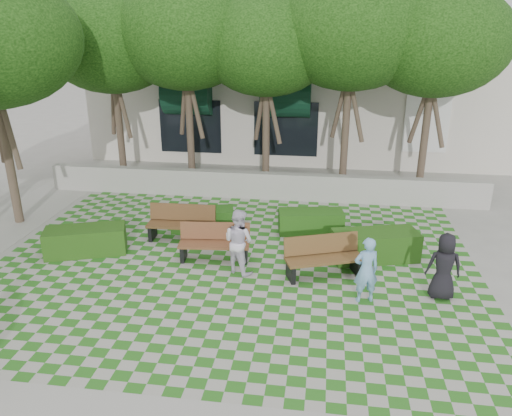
# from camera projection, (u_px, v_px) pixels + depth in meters

# --- Properties ---
(ground) EXTENTS (90.00, 90.00, 0.00)m
(ground) POSITION_uv_depth(u_px,v_px,m) (226.00, 286.00, 11.52)
(ground) COLOR gray
(ground) RESTS_ON ground
(lawn) EXTENTS (12.00, 12.00, 0.00)m
(lawn) POSITION_uv_depth(u_px,v_px,m) (233.00, 266.00, 12.44)
(lawn) COLOR #2B721E
(lawn) RESTS_ON ground
(retaining_wall) EXTENTS (15.00, 0.36, 0.90)m
(retaining_wall) POSITION_uv_depth(u_px,v_px,m) (261.00, 185.00, 17.10)
(retaining_wall) COLOR #9E9B93
(retaining_wall) RESTS_ON ground
(bench_east) EXTENTS (1.95, 1.22, 0.97)m
(bench_east) POSITION_uv_depth(u_px,v_px,m) (323.00, 257.00, 11.87)
(bench_east) COLOR brown
(bench_east) RESTS_ON ground
(bench_mid) EXTENTS (1.83, 0.76, 0.94)m
(bench_mid) POSITION_uv_depth(u_px,v_px,m) (215.00, 243.00, 12.68)
(bench_mid) COLOR brown
(bench_mid) RESTS_ON ground
(bench_west) EXTENTS (1.87, 0.67, 0.97)m
(bench_west) POSITION_uv_depth(u_px,v_px,m) (182.00, 224.00, 13.84)
(bench_west) COLOR #52351C
(bench_west) RESTS_ON ground
(hedge_east) EXTENTS (2.29, 1.39, 0.75)m
(hedge_east) POSITION_uv_depth(u_px,v_px,m) (375.00, 246.00, 12.71)
(hedge_east) COLOR #1E4612
(hedge_east) RESTS_ON ground
(hedge_midright) EXTENTS (1.93, 1.02, 0.64)m
(hedge_midright) POSITION_uv_depth(u_px,v_px,m) (311.00, 222.00, 14.37)
(hedge_midright) COLOR #1F4D14
(hedge_midright) RESTS_ON ground
(hedge_midleft) EXTENTS (1.91, 1.08, 0.63)m
(hedge_midleft) POSITION_uv_depth(u_px,v_px,m) (202.00, 219.00, 14.56)
(hedge_midleft) COLOR #1C4913
(hedge_midleft) RESTS_ON ground
(hedge_west) EXTENTS (2.18, 1.44, 0.71)m
(hedge_west) POSITION_uv_depth(u_px,v_px,m) (86.00, 241.00, 13.05)
(hedge_west) COLOR #204612
(hedge_west) RESTS_ON ground
(person_blue) EXTENTS (0.63, 0.50, 1.51)m
(person_blue) POSITION_uv_depth(u_px,v_px,m) (366.00, 270.00, 10.66)
(person_blue) COLOR #76AAD7
(person_blue) RESTS_ON ground
(person_dark) EXTENTS (0.76, 0.51, 1.51)m
(person_dark) POSITION_uv_depth(u_px,v_px,m) (444.00, 266.00, 10.81)
(person_dark) COLOR black
(person_dark) RESTS_ON ground
(person_white) EXTENTS (0.98, 0.92, 1.61)m
(person_white) POSITION_uv_depth(u_px,v_px,m) (239.00, 241.00, 11.92)
(person_white) COLOR silver
(person_white) RESTS_ON ground
(tree_row) EXTENTS (17.70, 13.40, 7.41)m
(tree_row) POSITION_uv_depth(u_px,v_px,m) (201.00, 40.00, 15.45)
(tree_row) COLOR #47382B
(tree_row) RESTS_ON ground
(building) EXTENTS (18.00, 8.92, 5.15)m
(building) POSITION_uv_depth(u_px,v_px,m) (302.00, 93.00, 23.55)
(building) COLOR beige
(building) RESTS_ON ground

